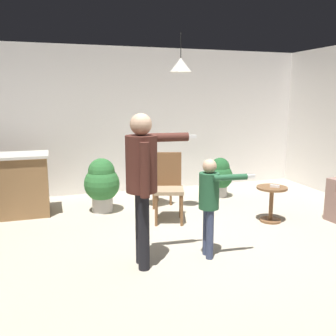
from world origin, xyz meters
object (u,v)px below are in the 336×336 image
object	(u,v)px
kitchen_counter	(7,185)
spare_remote_on_table	(275,186)
dining_chair_by_counter	(169,184)
potted_plant_corner	(220,175)
potted_plant_by_wall	(102,182)
person_adult	(143,174)
dining_chair_near_wall	(152,174)
side_table_by_couch	(271,200)
person_child	(210,197)

from	to	relation	value
kitchen_counter	spare_remote_on_table	world-z (taller)	kitchen_counter
dining_chair_by_counter	potted_plant_corner	xyz separation A→B (m)	(1.29, 0.98, -0.15)
dining_chair_by_counter	potted_plant_by_wall	xyz separation A→B (m)	(-0.87, 0.73, -0.07)
person_adult	spare_remote_on_table	xyz separation A→B (m)	(2.14, 0.81, -0.48)
kitchen_counter	dining_chair_near_wall	world-z (taller)	dining_chair_near_wall
side_table_by_couch	dining_chair_by_counter	size ratio (longest dim) A/B	0.52
person_child	dining_chair_by_counter	distance (m)	1.36
kitchen_counter	potted_plant_corner	world-z (taller)	kitchen_counter
potted_plant_corner	spare_remote_on_table	distance (m)	1.54
person_adult	potted_plant_by_wall	world-z (taller)	person_adult
side_table_by_couch	spare_remote_on_table	xyz separation A→B (m)	(0.02, -0.04, 0.21)
dining_chair_near_wall	spare_remote_on_table	distance (m)	1.99
dining_chair_by_counter	potted_plant_by_wall	world-z (taller)	dining_chair_by_counter
dining_chair_near_wall	spare_remote_on_table	size ratio (longest dim) A/B	7.69
side_table_by_couch	dining_chair_near_wall	world-z (taller)	dining_chair_near_wall
side_table_by_couch	potted_plant_by_wall	bearing A→B (deg)	151.66
person_adult	potted_plant_corner	xyz separation A→B (m)	(2.00, 2.34, -0.62)
dining_chair_by_counter	potted_plant_by_wall	size ratio (longest dim) A/B	1.17
potted_plant_by_wall	dining_chair_near_wall	bearing A→B (deg)	4.90
dining_chair_near_wall	potted_plant_by_wall	world-z (taller)	dining_chair_near_wall
person_adult	potted_plant_corner	size ratio (longest dim) A/B	2.28
side_table_by_couch	potted_plant_corner	world-z (taller)	potted_plant_corner
spare_remote_on_table	person_adult	bearing A→B (deg)	-159.29
person_adult	dining_chair_near_wall	world-z (taller)	person_adult
person_adult	dining_chair_by_counter	world-z (taller)	person_adult
person_child	spare_remote_on_table	xyz separation A→B (m)	(1.38, 0.81, -0.17)
side_table_by_couch	person_adult	distance (m)	2.39
dining_chair_by_counter	spare_remote_on_table	world-z (taller)	dining_chair_by_counter
spare_remote_on_table	potted_plant_corner	bearing A→B (deg)	95.06
person_adult	potted_plant_by_wall	bearing A→B (deg)	-171.62
person_child	dining_chair_by_counter	bearing A→B (deg)	-173.59
kitchen_counter	potted_plant_corner	size ratio (longest dim) A/B	1.75
dining_chair_near_wall	potted_plant_corner	size ratio (longest dim) A/B	1.39
side_table_by_couch	potted_plant_by_wall	size ratio (longest dim) A/B	0.61
dining_chair_by_counter	kitchen_counter	bearing A→B (deg)	-5.69
kitchen_counter	side_table_by_couch	world-z (taller)	kitchen_counter
dining_chair_near_wall	person_adult	bearing A→B (deg)	-39.64
person_adult	dining_chair_by_counter	size ratio (longest dim) A/B	1.64
person_adult	dining_chair_near_wall	bearing A→B (deg)	166.48
potted_plant_corner	side_table_by_couch	bearing A→B (deg)	-85.50
dining_chair_near_wall	potted_plant_corner	xyz separation A→B (m)	(1.33, 0.18, -0.15)
spare_remote_on_table	potted_plant_by_wall	bearing A→B (deg)	151.06
side_table_by_couch	potted_plant_corner	size ratio (longest dim) A/B	0.72
dining_chair_near_wall	potted_plant_by_wall	size ratio (longest dim) A/B	1.17
potted_plant_by_wall	kitchen_counter	bearing A→B (deg)	171.28
person_adult	person_child	xyz separation A→B (m)	(0.76, 0.00, -0.31)
dining_chair_by_counter	dining_chair_near_wall	world-z (taller)	same
side_table_by_couch	potted_plant_by_wall	distance (m)	2.60
person_adult	spare_remote_on_table	bearing A→B (deg)	114.68
dining_chair_by_counter	dining_chair_near_wall	distance (m)	0.80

